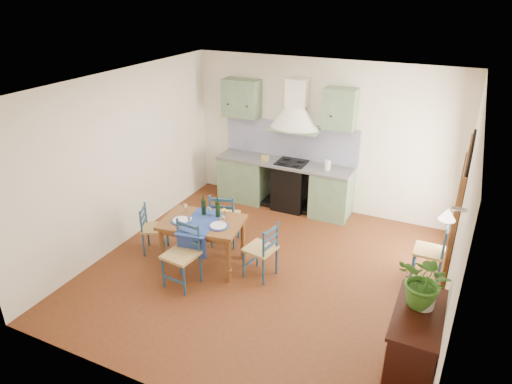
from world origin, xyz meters
TOP-DOWN VIEW (x-y plane):
  - floor at (0.00, 0.00)m, footprint 5.00×5.00m
  - back_wall at (-0.47, 2.29)m, footprint 5.00×0.96m
  - right_wall at (2.50, 0.28)m, footprint 0.26×5.00m
  - left_wall at (-2.50, 0.00)m, footprint 0.04×5.00m
  - ceiling at (0.00, 0.00)m, footprint 5.00×5.00m
  - dining_table at (-0.93, -0.22)m, footprint 1.30×1.01m
  - chair_near at (-0.94, -0.77)m, footprint 0.48×0.48m
  - chair_far at (-0.94, 0.47)m, footprint 0.53×0.53m
  - chair_left at (-1.86, -0.23)m, footprint 0.49×0.49m
  - chair_right at (0.00, -0.13)m, footprint 0.47×0.47m
  - chair_spare at (2.23, 0.84)m, footprint 0.42×0.42m
  - sideboard at (2.26, -1.23)m, footprint 0.50×1.05m
  - potted_plant at (2.27, -1.11)m, footprint 0.67×0.63m

SIDE VIEW (x-z plane):
  - floor at x=0.00m, z-range 0.00..0.00m
  - chair_left at x=-1.86m, z-range 0.01..0.81m
  - chair_right at x=0.00m, z-range 0.01..0.89m
  - chair_spare at x=2.23m, z-range 0.02..0.91m
  - chair_far at x=-0.94m, z-range 0.02..0.95m
  - chair_near at x=-0.94m, z-range 0.02..0.95m
  - sideboard at x=2.26m, z-range 0.04..0.98m
  - dining_table at x=-0.93m, z-range 0.13..1.21m
  - back_wall at x=-0.47m, z-range -0.35..2.45m
  - potted_plant at x=2.27m, z-range 0.94..1.53m
  - right_wall at x=2.50m, z-range -0.06..2.74m
  - left_wall at x=-2.50m, z-range 0.00..2.80m
  - ceiling at x=0.00m, z-range 2.80..2.81m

